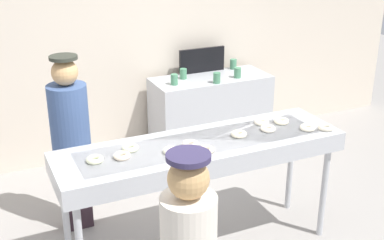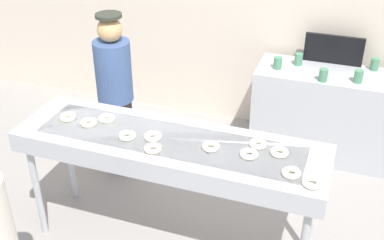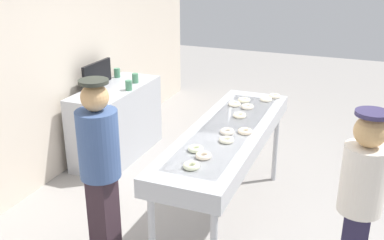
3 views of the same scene
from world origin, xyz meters
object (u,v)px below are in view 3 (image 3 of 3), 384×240
(sugar_donut_7, at_px, (227,131))
(menu_display, at_px, (97,74))
(sugar_donut_8, at_px, (196,149))
(sugar_donut_3, at_px, (240,115))
(sugar_donut_0, at_px, (275,96))
(sugar_donut_6, at_px, (204,156))
(sugar_donut_9, at_px, (266,99))
(sugar_donut_2, at_px, (235,104))
(paper_cup_3, at_px, (98,95))
(paper_cup_0, at_px, (117,73))
(paper_cup_1, at_px, (94,89))
(sugar_donut_11, at_px, (227,140))
(worker_baker, at_px, (100,162))
(sugar_donut_1, at_px, (191,166))
(sugar_donut_10, at_px, (247,107))
(sugar_donut_4, at_px, (245,131))
(customer_waiting, at_px, (360,203))
(prep_counter, at_px, (117,122))
(sugar_donut_5, at_px, (244,100))
(paper_cup_2, at_px, (135,78))
(paper_cup_4, at_px, (129,85))
(fryer_conveyor, at_px, (227,137))

(sugar_donut_7, xyz_separation_m, menu_display, (1.12, 2.10, 0.05))
(sugar_donut_8, bearing_deg, sugar_donut_3, -7.17)
(sugar_donut_0, bearing_deg, sugar_donut_6, 173.63)
(sugar_donut_9, bearing_deg, sugar_donut_2, 136.39)
(sugar_donut_8, relative_size, paper_cup_3, 1.05)
(sugar_donut_3, height_order, paper_cup_0, same)
(sugar_donut_6, xyz_separation_m, sugar_donut_9, (1.60, -0.13, 0.00))
(paper_cup_1, relative_size, menu_display, 0.21)
(sugar_donut_3, height_order, paper_cup_3, same)
(sugar_donut_11, height_order, worker_baker, worker_baker)
(sugar_donut_9, bearing_deg, worker_baker, 151.95)
(sugar_donut_1, bearing_deg, sugar_donut_10, -1.19)
(sugar_donut_0, distance_m, paper_cup_3, 2.03)
(sugar_donut_1, distance_m, paper_cup_0, 3.05)
(sugar_donut_3, height_order, sugar_donut_4, same)
(customer_waiting, distance_m, paper_cup_1, 3.39)
(paper_cup_1, bearing_deg, prep_counter, -14.27)
(sugar_donut_6, bearing_deg, sugar_donut_8, 46.80)
(sugar_donut_2, xyz_separation_m, paper_cup_3, (-0.16, 1.60, -0.04))
(sugar_donut_5, bearing_deg, worker_baker, 156.12)
(sugar_donut_6, xyz_separation_m, paper_cup_1, (1.34, 1.91, -0.04))
(sugar_donut_6, relative_size, sugar_donut_10, 1.00)
(sugar_donut_10, xyz_separation_m, worker_baker, (-1.50, 0.85, -0.11))
(sugar_donut_2, distance_m, sugar_donut_7, 0.78)
(sugar_donut_1, bearing_deg, menu_display, 47.68)
(sugar_donut_1, xyz_separation_m, paper_cup_3, (1.36, 1.72, -0.04))
(sugar_donut_3, xyz_separation_m, prep_counter, (0.67, 1.83, -0.58))
(sugar_donut_7, distance_m, sugar_donut_8, 0.47)
(sugar_donut_7, xyz_separation_m, paper_cup_2, (1.39, 1.70, -0.04))
(sugar_donut_5, height_order, worker_baker, worker_baker)
(paper_cup_0, bearing_deg, customer_waiting, -122.75)
(paper_cup_4, relative_size, menu_display, 0.21)
(sugar_donut_5, relative_size, paper_cup_0, 1.05)
(sugar_donut_4, xyz_separation_m, sugar_donut_9, (0.98, 0.04, 0.00))
(fryer_conveyor, xyz_separation_m, sugar_donut_11, (-0.30, -0.09, 0.11))
(sugar_donut_10, bearing_deg, fryer_conveyor, 178.02)
(paper_cup_4, bearing_deg, menu_display, 85.04)
(sugar_donut_9, relative_size, sugar_donut_10, 1.00)
(worker_baker, relative_size, paper_cup_0, 13.33)
(sugar_donut_1, distance_m, sugar_donut_10, 1.49)
(fryer_conveyor, distance_m, worker_baker, 1.21)
(sugar_donut_1, relative_size, paper_cup_1, 1.05)
(sugar_donut_7, relative_size, sugar_donut_10, 1.00)
(sugar_donut_2, distance_m, paper_cup_4, 1.49)
(paper_cup_4, bearing_deg, sugar_donut_9, -90.87)
(sugar_donut_2, relative_size, paper_cup_1, 1.05)
(paper_cup_0, distance_m, menu_display, 0.43)
(sugar_donut_8, height_order, sugar_donut_9, same)
(sugar_donut_10, distance_m, menu_display, 2.12)
(sugar_donut_2, height_order, sugar_donut_11, same)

